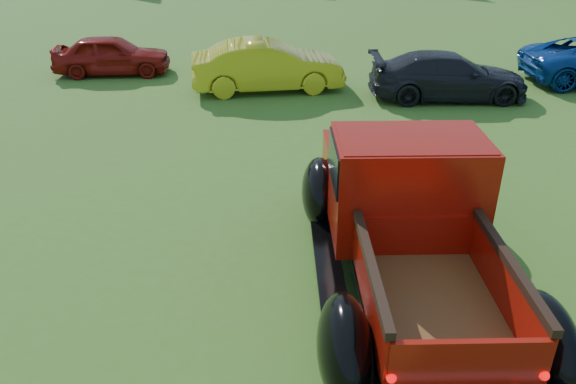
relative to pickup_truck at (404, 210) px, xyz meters
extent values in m
plane|color=#3A5F1B|center=(-1.19, 0.02, -1.00)|extent=(120.00, 120.00, 0.00)
cylinder|color=black|center=(-0.79, -2.34, -0.55)|extent=(0.34, 0.93, 0.91)
cylinder|color=black|center=(1.14, -2.20, -0.55)|extent=(0.34, 0.93, 0.91)
cylinder|color=black|center=(-1.07, 1.29, -0.55)|extent=(0.34, 0.93, 0.91)
cylinder|color=black|center=(0.86, 1.43, -0.55)|extent=(0.34, 0.93, 0.91)
cube|color=black|center=(0.03, -0.40, -0.49)|extent=(1.99, 5.45, 0.23)
cube|color=#931108|center=(-0.11, 1.47, -0.03)|extent=(2.06, 1.85, 0.70)
cube|color=silver|center=(-0.18, 2.34, -0.04)|extent=(1.82, 0.21, 0.57)
cube|color=#931108|center=(0.00, 0.00, 0.36)|extent=(2.12, 1.46, 1.48)
cube|color=black|center=(0.00, 0.00, 0.76)|extent=(2.15, 1.35, 0.57)
cube|color=#931108|center=(0.00, 0.00, 1.07)|extent=(2.02, 1.34, 0.09)
cube|color=brown|center=(0.14, -1.82, -0.30)|extent=(1.70, 2.38, 0.06)
cube|color=#931108|center=(-0.63, -1.87, 0.00)|extent=(0.23, 2.27, 0.59)
cube|color=#931108|center=(0.90, -1.76, 0.00)|extent=(0.23, 2.27, 0.59)
cube|color=#931108|center=(0.05, -0.68, 0.00)|extent=(1.53, 0.17, 0.59)
cube|color=#931108|center=(0.22, -2.95, 0.00)|extent=(1.54, 0.18, 0.59)
cube|color=black|center=(-0.63, -1.87, 0.35)|extent=(0.27, 2.27, 0.10)
cube|color=black|center=(0.90, -1.76, 0.35)|extent=(0.27, 2.27, 0.10)
ellipsoid|color=black|center=(-0.90, -2.35, -0.41)|extent=(0.61, 1.24, 1.00)
ellipsoid|color=black|center=(1.25, -2.19, -0.41)|extent=(0.61, 1.24, 1.00)
ellipsoid|color=black|center=(-1.18, 1.28, -0.41)|extent=(0.61, 1.24, 1.00)
ellipsoid|color=black|center=(0.97, 1.44, -0.41)|extent=(0.61, 1.24, 1.00)
cube|color=black|center=(-1.04, -0.54, -0.63)|extent=(0.54, 2.41, 0.07)
cube|color=black|center=(1.11, -0.37, -0.63)|extent=(0.54, 2.41, 0.07)
sphere|color=#CC0505|center=(-0.50, -3.04, -0.12)|extent=(0.10, 0.10, 0.10)
sphere|color=#CC0505|center=(0.95, -2.93, -0.12)|extent=(0.10, 0.10, 0.10)
imported|color=maroon|center=(-7.69, 10.21, -0.40)|extent=(3.70, 1.86, 1.21)
imported|color=gold|center=(-2.69, 8.77, -0.30)|extent=(4.49, 2.34, 1.41)
imported|color=black|center=(2.31, 8.30, -0.38)|extent=(4.38, 2.00, 1.24)
camera|label=1|loc=(-1.27, -6.96, 3.88)|focal=35.00mm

